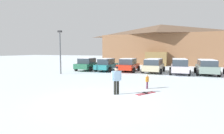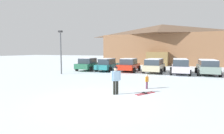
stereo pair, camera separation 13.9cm
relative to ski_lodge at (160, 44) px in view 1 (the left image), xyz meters
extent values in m
plane|color=white|center=(-0.97, -28.74, -3.99)|extent=(160.00, 160.00, 0.00)
cube|color=brown|center=(0.00, 0.05, -1.14)|extent=(22.02, 10.39, 5.69)
pyramid|color=brown|center=(0.00, 0.05, 2.80)|extent=(22.64, 11.01, 2.19)
cube|color=olive|center=(-0.24, -5.59, -2.79)|extent=(3.67, 1.95, 2.40)
cube|color=#28674A|center=(-8.16, -16.11, -3.35)|extent=(1.95, 4.27, 0.63)
cube|color=#2D3842|center=(-8.16, -16.32, -2.70)|extent=(1.69, 2.23, 0.66)
cube|color=white|center=(-8.16, -16.32, -2.35)|extent=(1.58, 2.12, 0.06)
cylinder|color=black|center=(-9.20, -14.81, -3.67)|extent=(0.23, 0.64, 0.64)
cylinder|color=black|center=(-7.17, -14.78, -3.67)|extent=(0.23, 0.64, 0.64)
cylinder|color=black|center=(-9.16, -17.44, -3.67)|extent=(0.23, 0.64, 0.64)
cylinder|color=black|center=(-7.13, -17.41, -3.67)|extent=(0.23, 0.64, 0.64)
cube|color=teal|center=(-5.51, -15.82, -3.38)|extent=(1.74, 4.64, 0.57)
cube|color=#2D3842|center=(-5.51, -16.05, -2.76)|extent=(1.52, 2.42, 0.67)
cube|color=white|center=(-5.51, -16.05, -2.39)|extent=(1.42, 2.30, 0.06)
cylinder|color=black|center=(-6.43, -14.38, -3.67)|extent=(0.22, 0.64, 0.64)
cylinder|color=black|center=(-4.58, -14.40, -3.67)|extent=(0.22, 0.64, 0.64)
cylinder|color=black|center=(-6.45, -17.25, -3.67)|extent=(0.22, 0.64, 0.64)
cylinder|color=black|center=(-4.60, -17.26, -3.67)|extent=(0.22, 0.64, 0.64)
cube|color=red|center=(-2.68, -15.67, -3.36)|extent=(2.06, 4.09, 0.61)
cube|color=#2D3842|center=(-2.68, -15.87, -2.72)|extent=(1.76, 2.16, 0.67)
cube|color=white|center=(-2.68, -15.87, -2.36)|extent=(1.64, 2.05, 0.06)
cylinder|color=black|center=(-3.64, -14.38, -3.67)|extent=(0.25, 0.65, 0.64)
cylinder|color=black|center=(-1.61, -14.46, -3.67)|extent=(0.25, 0.65, 0.64)
cylinder|color=black|center=(-3.75, -16.87, -3.67)|extent=(0.25, 0.65, 0.64)
cylinder|color=black|center=(-1.71, -16.95, -3.67)|extent=(0.25, 0.65, 0.64)
cube|color=#B3AB8A|center=(0.43, -15.64, -3.34)|extent=(2.18, 4.67, 0.66)
cube|color=#2D3842|center=(0.43, -15.73, -2.70)|extent=(1.88, 3.56, 0.62)
cube|color=white|center=(0.43, -15.73, -2.35)|extent=(1.76, 3.38, 0.06)
cylinder|color=black|center=(-0.49, -14.17, -3.67)|extent=(0.26, 0.65, 0.64)
cylinder|color=black|center=(1.54, -14.30, -3.67)|extent=(0.26, 0.65, 0.64)
cylinder|color=black|center=(-0.67, -16.99, -3.67)|extent=(0.26, 0.65, 0.64)
cylinder|color=black|center=(1.36, -17.12, -3.67)|extent=(0.26, 0.65, 0.64)
cube|color=silver|center=(3.27, -16.11, -3.33)|extent=(1.82, 4.28, 0.66)
cube|color=#2D3842|center=(3.27, -16.19, -2.66)|extent=(1.59, 3.26, 0.69)
cube|color=white|center=(3.27, -16.19, -2.29)|extent=(1.48, 3.10, 0.06)
cylinder|color=black|center=(2.31, -14.82, -3.67)|extent=(0.24, 0.65, 0.64)
cylinder|color=black|center=(4.16, -14.77, -3.67)|extent=(0.24, 0.65, 0.64)
cylinder|color=black|center=(2.38, -17.44, -3.67)|extent=(0.24, 0.65, 0.64)
cylinder|color=black|center=(4.23, -17.40, -3.67)|extent=(0.24, 0.65, 0.64)
cube|color=gray|center=(6.04, -15.73, -3.32)|extent=(1.87, 4.42, 0.70)
cube|color=#2D3842|center=(6.04, -15.82, -2.68)|extent=(1.64, 3.36, 0.59)
cube|color=white|center=(6.04, -15.82, -2.35)|extent=(1.53, 3.19, 0.06)
cylinder|color=black|center=(5.08, -14.35, -3.67)|extent=(0.23, 0.64, 0.64)
cylinder|color=black|center=(7.03, -14.38, -3.67)|extent=(0.23, 0.64, 0.64)
cylinder|color=black|center=(5.04, -17.08, -3.67)|extent=(0.23, 0.64, 0.64)
cylinder|color=black|center=(7.00, -17.10, -3.67)|extent=(0.23, 0.64, 0.64)
cylinder|color=black|center=(-0.55, -27.30, -3.58)|extent=(0.15, 0.15, 0.82)
cylinder|color=black|center=(-0.41, -27.19, -3.58)|extent=(0.15, 0.15, 0.82)
cube|color=#9EC2E3|center=(-0.48, -27.24, -2.88)|extent=(0.46, 0.43, 0.58)
cylinder|color=#9EC2E3|center=(-0.68, -27.40, -2.86)|extent=(0.11, 0.11, 0.55)
cylinder|color=#9EC2E3|center=(-0.28, -27.08, -2.86)|extent=(0.11, 0.11, 0.55)
sphere|color=tan|center=(-0.48, -27.24, -2.48)|extent=(0.21, 0.21, 0.21)
cylinder|color=black|center=(-0.48, -27.24, -2.37)|extent=(0.20, 0.20, 0.10)
cylinder|color=#6C3A56|center=(0.99, -25.09, -3.74)|extent=(0.09, 0.09, 0.49)
cylinder|color=#6C3A56|center=(1.02, -24.99, -3.74)|extent=(0.09, 0.09, 0.49)
cube|color=orange|center=(1.01, -25.04, -3.33)|extent=(0.20, 0.27, 0.34)
cylinder|color=orange|center=(0.97, -25.19, -3.32)|extent=(0.07, 0.07, 0.33)
cylinder|color=orange|center=(1.05, -24.89, -3.32)|extent=(0.07, 0.07, 0.33)
sphere|color=tan|center=(1.01, -25.04, -3.09)|extent=(0.12, 0.12, 0.12)
cylinder|color=beige|center=(1.01, -25.04, -3.03)|extent=(0.12, 0.12, 0.06)
cube|color=red|center=(1.05, -26.39, -3.98)|extent=(0.91, 1.22, 0.02)
cube|color=black|center=(1.03, -26.43, -3.94)|extent=(0.18, 0.21, 0.06)
cube|color=red|center=(1.22, -26.51, -3.98)|extent=(0.91, 1.22, 0.02)
cube|color=black|center=(1.19, -26.55, -3.94)|extent=(0.18, 0.21, 0.06)
cylinder|color=#515459|center=(-9.21, -20.59, -1.71)|extent=(0.14, 0.14, 4.55)
cube|color=#232326|center=(-9.21, -20.59, 0.72)|extent=(0.44, 0.24, 0.20)
camera|label=1|loc=(2.68, -36.93, -1.40)|focal=28.00mm
camera|label=2|loc=(2.81, -36.89, -1.40)|focal=28.00mm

